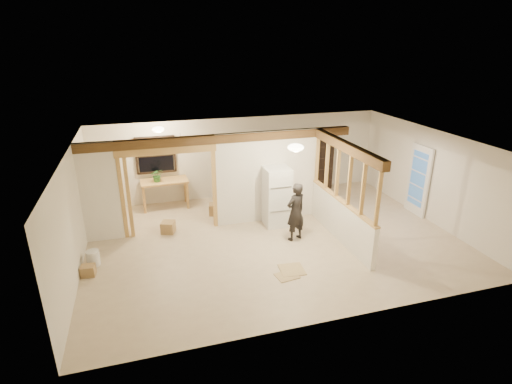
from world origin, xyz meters
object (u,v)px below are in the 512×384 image
object	(u,v)px
shop_vac	(109,217)
bookshelf	(319,164)
work_table	(165,194)
woman	(296,212)
refrigerator	(277,197)

from	to	relation	value
shop_vac	bookshelf	distance (m)	6.73
work_table	woman	bearing A→B (deg)	-47.49
refrigerator	work_table	bearing A→B (deg)	143.71
refrigerator	shop_vac	xyz separation A→B (m)	(-4.34, 1.03, -0.49)
bookshelf	work_table	bearing A→B (deg)	-178.01
refrigerator	bookshelf	size ratio (longest dim) A/B	0.94
refrigerator	work_table	xyz separation A→B (m)	(-2.78, 2.04, -0.37)
woman	bookshelf	world-z (taller)	bookshelf
work_table	bookshelf	bearing A→B (deg)	0.19
woman	work_table	world-z (taller)	woman
work_table	bookshelf	size ratio (longest dim) A/B	0.79
work_table	shop_vac	xyz separation A→B (m)	(-1.56, -1.01, -0.12)
work_table	shop_vac	size ratio (longest dim) A/B	2.19
shop_vac	woman	bearing A→B (deg)	-23.90
shop_vac	bookshelf	bearing A→B (deg)	10.21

